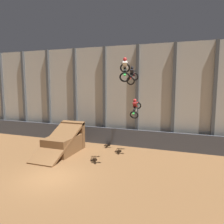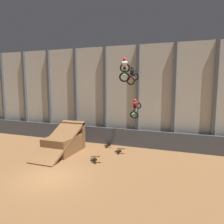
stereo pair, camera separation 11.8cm
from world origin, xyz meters
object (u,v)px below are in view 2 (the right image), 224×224
object	(u,v)px
dirt_ramp	(65,142)
rider_bike_left_air	(133,76)
rider_bike_center_air	(125,69)
rider_bike_right_air	(135,108)

from	to	relation	value
dirt_ramp	rider_bike_left_air	xyz separation A→B (m)	(5.51, 2.40, 5.79)
dirt_ramp	rider_bike_left_air	size ratio (longest dim) A/B	2.87
rider_bike_center_air	rider_bike_right_air	bearing A→B (deg)	73.83
rider_bike_left_air	rider_bike_right_air	bearing A→B (deg)	-62.19
dirt_ramp	rider_bike_right_air	world-z (taller)	rider_bike_right_air
rider_bike_center_air	dirt_ramp	bearing A→B (deg)	147.57
rider_bike_right_air	rider_bike_center_air	bearing A→B (deg)	-92.87
dirt_ramp	rider_bike_center_air	bearing A→B (deg)	-16.39
rider_bike_left_air	rider_bike_center_air	world-z (taller)	rider_bike_center_air
dirt_ramp	rider_bike_right_air	bearing A→B (deg)	12.18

